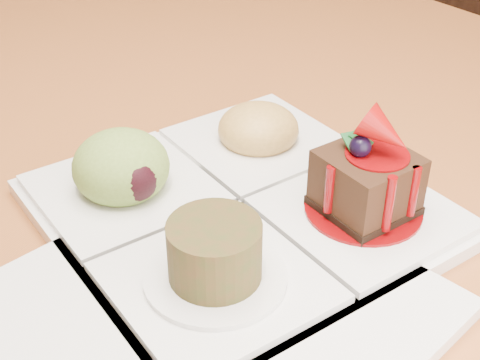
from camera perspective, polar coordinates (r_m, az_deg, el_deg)
dining_table at (r=0.74m, az=-7.98°, el=2.17°), size 1.00×1.80×0.75m
chair_right at (r=1.40m, az=12.31°, el=11.29°), size 0.52×0.52×0.98m
sampler_plate at (r=0.52m, az=-0.45°, el=-1.10°), size 0.28×0.28×0.11m
second_plate at (r=0.45m, az=-2.40°, el=-10.74°), size 0.28×0.28×0.01m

